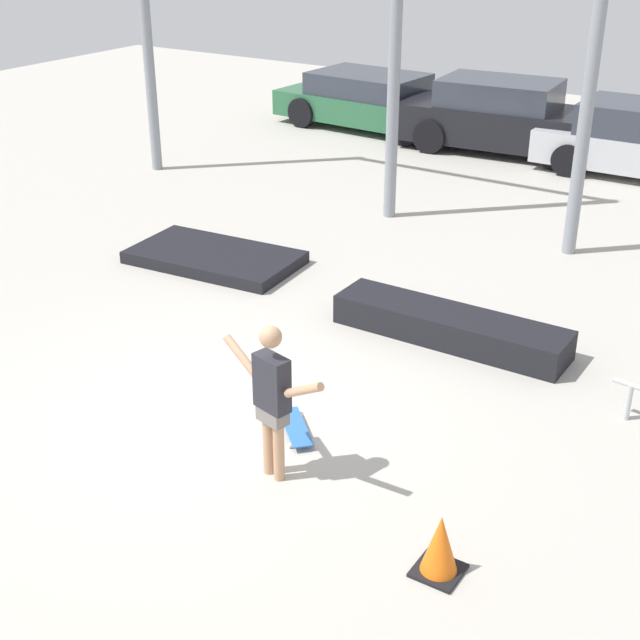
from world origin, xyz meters
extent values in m
plane|color=#B2ADA3|center=(0.00, 0.00, 0.00)|extent=(36.00, 36.00, 0.00)
cylinder|color=tan|center=(1.04, -0.46, 0.37)|extent=(0.11, 0.11, 0.73)
cylinder|color=tan|center=(1.18, -0.50, 0.37)|extent=(0.11, 0.11, 0.73)
cube|color=slate|center=(1.11, -0.48, 0.67)|extent=(0.32, 0.23, 0.16)
cube|color=#26262D|center=(1.11, -0.48, 1.00)|extent=(0.37, 0.25, 0.53)
sphere|color=tan|center=(1.11, -0.48, 1.46)|extent=(0.20, 0.20, 0.20)
cylinder|color=tan|center=(0.70, -0.38, 1.10)|extent=(0.47, 0.19, 0.31)
cylinder|color=tan|center=(1.52, -0.58, 1.10)|extent=(0.47, 0.19, 0.31)
cube|color=#2D66B2|center=(0.87, 0.23, 0.07)|extent=(0.68, 0.66, 0.01)
cylinder|color=silver|center=(1.13, 0.14, 0.03)|extent=(0.06, 0.06, 0.05)
cylinder|color=silver|center=(0.98, -0.02, 0.03)|extent=(0.06, 0.06, 0.05)
cylinder|color=silver|center=(0.76, 0.48, 0.03)|extent=(0.06, 0.06, 0.05)
cylinder|color=silver|center=(0.62, 0.32, 0.03)|extent=(0.06, 0.06, 0.05)
cube|color=black|center=(1.29, 2.96, 0.18)|extent=(2.91, 0.70, 0.37)
cube|color=black|center=(-2.69, 3.36, 0.09)|extent=(2.55, 1.54, 0.18)
cylinder|color=#B7BABF|center=(3.61, 2.30, 0.20)|extent=(0.07, 0.07, 0.41)
cylinder|color=gray|center=(-6.76, 6.61, 3.01)|extent=(0.20, 0.20, 6.02)
cylinder|color=gray|center=(-1.55, 6.61, 3.01)|extent=(0.20, 0.20, 6.02)
cylinder|color=gray|center=(1.55, 6.61, 3.01)|extent=(0.20, 0.20, 6.02)
cube|color=#28603D|center=(-4.82, 11.83, 0.47)|extent=(4.63, 2.13, 0.56)
cube|color=#2D333D|center=(-5.00, 11.84, 0.99)|extent=(2.59, 1.85, 0.48)
cylinder|color=black|center=(-3.36, 12.63, 0.34)|extent=(0.68, 0.26, 0.67)
cylinder|color=black|center=(-3.47, 10.84, 0.34)|extent=(0.68, 0.26, 0.67)
cylinder|color=black|center=(-6.16, 12.81, 0.34)|extent=(0.68, 0.26, 0.67)
cylinder|color=black|center=(-6.27, 11.02, 0.34)|extent=(0.68, 0.26, 0.67)
cube|color=black|center=(-1.53, 11.52, 0.56)|extent=(4.40, 2.05, 0.75)
cube|color=#2D333D|center=(-1.70, 11.51, 1.21)|extent=(2.47, 1.75, 0.54)
cylinder|color=black|center=(-0.27, 12.46, 0.34)|extent=(0.70, 0.28, 0.69)
cylinder|color=black|center=(-0.14, 10.80, 0.34)|extent=(0.70, 0.28, 0.69)
cylinder|color=black|center=(-2.92, 12.25, 0.34)|extent=(0.70, 0.28, 0.69)
cylinder|color=black|center=(-2.78, 10.59, 0.34)|extent=(0.70, 0.28, 0.69)
cylinder|color=black|center=(0.18, 12.18, 0.31)|extent=(0.62, 0.22, 0.62)
cylinder|color=black|center=(0.19, 10.51, 0.31)|extent=(0.62, 0.22, 0.62)
cube|color=black|center=(2.99, -0.84, 0.01)|extent=(0.38, 0.38, 0.03)
cone|color=orange|center=(2.99, -0.84, 0.29)|extent=(0.30, 0.30, 0.52)
camera|label=1|loc=(5.21, -6.05, 4.96)|focal=50.00mm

